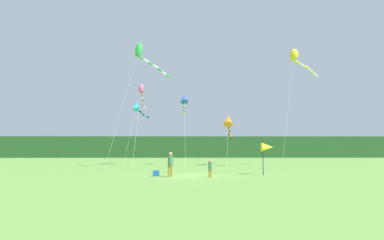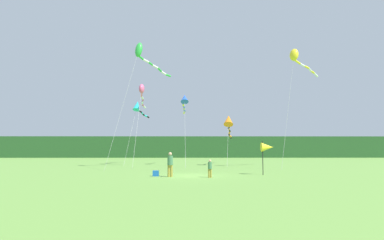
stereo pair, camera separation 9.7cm
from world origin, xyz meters
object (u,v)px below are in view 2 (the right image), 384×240
(kite_green, at_px, (142,54))
(kite_orange, at_px, (229,122))
(person_adult, at_px, (170,163))
(kite_cyan, at_px, (138,107))
(banner_flag_pole, at_px, (267,147))
(person_child, at_px, (210,168))
(kite_rainbow, at_px, (142,92))
(cooler_box, at_px, (156,173))
(kite_yellow, at_px, (297,58))
(kite_blue, at_px, (184,100))

(kite_green, relative_size, kite_orange, 1.38)
(person_adult, relative_size, kite_cyan, 0.22)
(banner_flag_pole, bearing_deg, person_adult, -167.40)
(person_child, bearing_deg, kite_cyan, 113.48)
(banner_flag_pole, bearing_deg, kite_cyan, 127.97)
(banner_flag_pole, distance_m, kite_rainbow, 18.42)
(person_adult, height_order, kite_orange, kite_orange)
(cooler_box, distance_m, kite_yellow, 19.46)
(kite_blue, height_order, kite_orange, kite_blue)
(person_child, bearing_deg, banner_flag_pole, 26.21)
(person_adult, relative_size, person_child, 1.40)
(banner_flag_pole, height_order, kite_rainbow, kite_rainbow)
(banner_flag_pole, xyz_separation_m, kite_orange, (-1.34, 12.73, 2.95))
(kite_yellow, height_order, kite_orange, kite_yellow)
(kite_yellow, relative_size, kite_rainbow, 1.16)
(kite_green, bearing_deg, kite_cyan, 101.27)
(kite_green, bearing_deg, kite_yellow, 0.77)
(person_child, height_order, kite_blue, kite_blue)
(kite_blue, distance_m, kite_orange, 5.75)
(cooler_box, relative_size, kite_cyan, 0.05)
(person_child, distance_m, banner_flag_pole, 5.21)
(person_adult, relative_size, cooler_box, 3.98)
(cooler_box, distance_m, kite_orange, 16.21)
(cooler_box, distance_m, kite_rainbow, 16.57)
(cooler_box, bearing_deg, kite_yellow, 33.35)
(kite_yellow, distance_m, kite_orange, 10.21)
(kite_green, bearing_deg, banner_flag_pole, -35.21)
(kite_green, distance_m, kite_rainbow, 6.25)
(kite_cyan, height_order, kite_orange, kite_cyan)
(kite_yellow, height_order, kite_cyan, kite_yellow)
(person_child, height_order, kite_yellow, kite_yellow)
(person_child, distance_m, kite_yellow, 17.37)
(kite_yellow, xyz_separation_m, kite_cyan, (-17.41, 8.05, -4.04))
(kite_cyan, bearing_deg, kite_orange, -15.61)
(kite_rainbow, distance_m, kite_cyan, 3.28)
(kite_orange, bearing_deg, kite_yellow, -37.78)
(person_adult, relative_size, kite_yellow, 0.14)
(kite_green, bearing_deg, cooler_box, -74.72)
(kite_cyan, bearing_deg, person_child, -66.52)
(person_adult, bearing_deg, kite_green, 110.40)
(kite_rainbow, xyz_separation_m, kite_orange, (10.08, -0.21, -3.46))
(kite_yellow, xyz_separation_m, kite_rainbow, (-16.50, 5.19, -2.72))
(kite_rainbow, bearing_deg, banner_flag_pole, -48.58)
(kite_cyan, xyz_separation_m, kite_orange, (10.99, -3.07, -2.14))
(person_child, bearing_deg, kite_rainbow, 114.53)
(person_adult, height_order, kite_green, kite_green)
(kite_green, distance_m, kite_cyan, 9.49)
(banner_flag_pole, height_order, kite_green, kite_green)
(kite_rainbow, height_order, kite_blue, kite_rainbow)
(kite_yellow, bearing_deg, kite_rainbow, 162.53)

